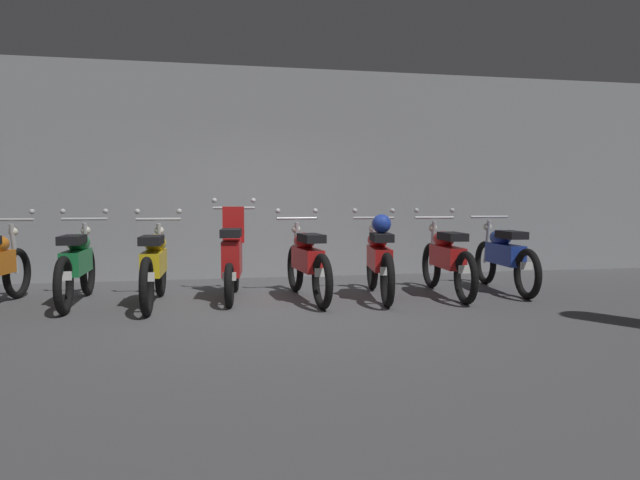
{
  "coord_description": "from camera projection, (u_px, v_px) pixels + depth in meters",
  "views": [
    {
      "loc": [
        -0.67,
        -6.25,
        1.25
      ],
      "look_at": [
        0.64,
        0.68,
        0.75
      ],
      "focal_mm": 31.04,
      "sensor_mm": 36.0,
      "label": 1
    }
  ],
  "objects": [
    {
      "name": "motorbike_slot_1",
      "position": [
        77.0,
        263.0,
        6.71
      ],
      "size": [
        0.59,
        1.95,
        1.15
      ],
      "color": "black",
      "rests_on": "ground"
    },
    {
      "name": "motorbike_slot_2",
      "position": [
        154.0,
        264.0,
        6.63
      ],
      "size": [
        0.59,
        1.95,
        1.15
      ],
      "color": "black",
      "rests_on": "ground"
    },
    {
      "name": "ground_plane",
      "position": [
        276.0,
        310.0,
        6.33
      ],
      "size": [
        80.0,
        80.0,
        0.0
      ],
      "primitive_type": "plane",
      "color": "#4C4C4F"
    },
    {
      "name": "back_wall",
      "position": [
        256.0,
        174.0,
        9.03
      ],
      "size": [
        16.0,
        0.3,
        3.38
      ],
      "primitive_type": "cube",
      "color": "gray",
      "rests_on": "ground"
    },
    {
      "name": "motorbike_slot_7",
      "position": [
        504.0,
        256.0,
        7.66
      ],
      "size": [
        0.56,
        1.95,
        1.03
      ],
      "color": "black",
      "rests_on": "ground"
    },
    {
      "name": "motorbike_slot_6",
      "position": [
        446.0,
        258.0,
        7.31
      ],
      "size": [
        0.59,
        1.95,
        1.15
      ],
      "color": "black",
      "rests_on": "ground"
    },
    {
      "name": "motorbike_slot_5",
      "position": [
        379.0,
        257.0,
        7.12
      ],
      "size": [
        0.58,
        1.94,
        1.15
      ],
      "color": "black",
      "rests_on": "ground"
    },
    {
      "name": "motorbike_slot_4",
      "position": [
        307.0,
        261.0,
        6.99
      ],
      "size": [
        0.59,
        1.95,
        1.15
      ],
      "color": "black",
      "rests_on": "ground"
    },
    {
      "name": "motorbike_slot_3",
      "position": [
        232.0,
        258.0,
        7.05
      ],
      "size": [
        0.59,
        1.68,
        1.29
      ],
      "color": "black",
      "rests_on": "ground"
    }
  ]
}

